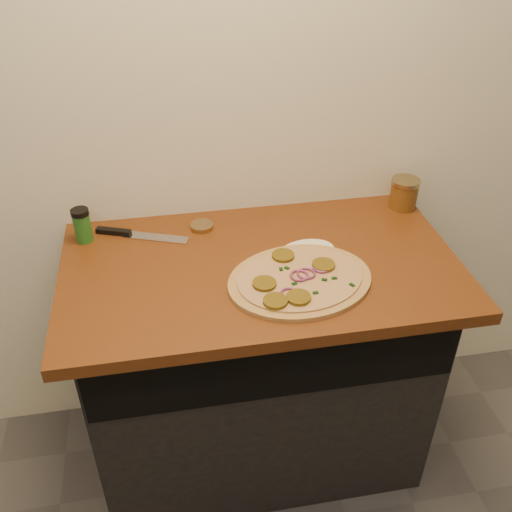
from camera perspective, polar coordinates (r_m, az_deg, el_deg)
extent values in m
cube|color=silver|center=(1.82, -1.47, 17.18)|extent=(4.00, 0.02, 2.70)
cube|color=black|center=(2.06, 0.24, -10.84)|extent=(1.10, 0.60, 0.86)
cube|color=brown|center=(1.74, 0.46, -1.14)|extent=(1.20, 0.70, 0.04)
cylinder|color=tan|center=(1.65, 4.41, -2.43)|extent=(0.49, 0.49, 0.01)
cylinder|color=beige|center=(1.64, 4.43, -2.18)|extent=(0.43, 0.43, 0.01)
cylinder|color=brown|center=(1.54, 1.94, -4.52)|extent=(0.07, 0.07, 0.01)
cylinder|color=brown|center=(1.72, 2.72, 0.05)|extent=(0.07, 0.07, 0.01)
cylinder|color=brown|center=(1.60, 0.84, -2.77)|extent=(0.07, 0.07, 0.01)
cylinder|color=brown|center=(1.56, 4.28, -4.15)|extent=(0.07, 0.07, 0.01)
cylinder|color=brown|center=(1.69, 6.77, -0.89)|extent=(0.07, 0.07, 0.01)
torus|color=#762C61|center=(1.65, 5.03, -1.75)|extent=(0.06, 0.06, 0.01)
torus|color=#762C61|center=(1.64, 4.35, -1.96)|extent=(0.06, 0.06, 0.01)
torus|color=#762C61|center=(1.57, 3.37, -3.80)|extent=(0.06, 0.06, 0.01)
torus|color=#762C61|center=(1.68, 6.58, -1.13)|extent=(0.06, 0.06, 0.01)
cube|color=black|center=(1.63, 9.56, -2.86)|extent=(0.02, 0.02, 0.00)
cube|color=black|center=(1.61, 3.87, -2.78)|extent=(0.02, 0.01, 0.00)
cube|color=black|center=(1.58, 5.97, -3.67)|extent=(0.02, 0.01, 0.00)
cube|color=black|center=(1.64, 7.84, -2.21)|extent=(0.02, 0.01, 0.00)
cube|color=black|center=(1.63, 6.86, -2.37)|extent=(0.02, 0.02, 0.00)
cube|color=black|center=(1.67, 3.10, -1.21)|extent=(0.02, 0.02, 0.00)
cube|color=black|center=(1.59, 0.40, -3.26)|extent=(0.02, 0.01, 0.00)
cube|color=black|center=(1.66, 2.52, -1.32)|extent=(0.01, 0.02, 0.00)
cube|color=#B7BAC1|center=(1.86, -9.96, 1.83)|extent=(0.21, 0.11, 0.00)
cube|color=black|center=(1.91, -14.05, 2.39)|extent=(0.12, 0.06, 0.02)
cylinder|color=#998559|center=(1.89, -5.43, 2.99)|extent=(0.09, 0.09, 0.02)
cylinder|color=#9B110F|center=(2.05, 14.54, 5.89)|extent=(0.09, 0.09, 0.09)
cylinder|color=#998559|center=(2.03, 14.76, 7.20)|extent=(0.10, 0.10, 0.02)
cylinder|color=#24631F|center=(1.88, -16.94, 2.74)|extent=(0.05, 0.05, 0.10)
cylinder|color=black|center=(1.85, -17.23, 4.21)|extent=(0.06, 0.06, 0.02)
cylinder|color=silver|center=(1.78, 5.12, 0.51)|extent=(0.22, 0.22, 0.00)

